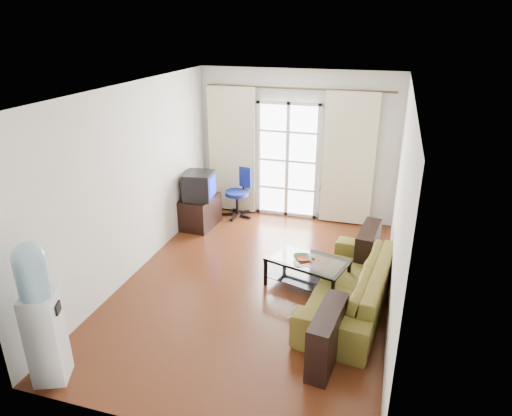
{
  "coord_description": "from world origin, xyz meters",
  "views": [
    {
      "loc": [
        1.59,
        -5.32,
        3.46
      ],
      "look_at": [
        -0.1,
        0.35,
        1.01
      ],
      "focal_mm": 32.0,
      "sensor_mm": 36.0,
      "label": 1
    }
  ],
  "objects_px": {
    "task_chair": "(238,202)",
    "water_cooler": "(40,312)",
    "tv_stand": "(200,212)",
    "coffee_table": "(307,269)",
    "crt_tv": "(198,186)",
    "sofa": "(351,285)"
  },
  "relations": [
    {
      "from": "task_chair",
      "to": "water_cooler",
      "type": "distance_m",
      "value": 4.69
    },
    {
      "from": "tv_stand",
      "to": "water_cooler",
      "type": "height_order",
      "value": "water_cooler"
    },
    {
      "from": "coffee_table",
      "to": "crt_tv",
      "type": "relative_size",
      "value": 2.09
    },
    {
      "from": "sofa",
      "to": "water_cooler",
      "type": "bearing_deg",
      "value": -45.14
    },
    {
      "from": "water_cooler",
      "to": "coffee_table",
      "type": "bearing_deg",
      "value": 26.15
    },
    {
      "from": "sofa",
      "to": "crt_tv",
      "type": "height_order",
      "value": "crt_tv"
    },
    {
      "from": "sofa",
      "to": "coffee_table",
      "type": "height_order",
      "value": "sofa"
    },
    {
      "from": "crt_tv",
      "to": "task_chair",
      "type": "relative_size",
      "value": 0.62
    },
    {
      "from": "water_cooler",
      "to": "task_chair",
      "type": "bearing_deg",
      "value": 61.7
    },
    {
      "from": "sofa",
      "to": "tv_stand",
      "type": "relative_size",
      "value": 3.07
    },
    {
      "from": "coffee_table",
      "to": "task_chair",
      "type": "distance_m",
      "value": 2.74
    },
    {
      "from": "sofa",
      "to": "task_chair",
      "type": "height_order",
      "value": "task_chair"
    },
    {
      "from": "coffee_table",
      "to": "water_cooler",
      "type": "xyz_separation_m",
      "value": [
        -2.19,
        -2.49,
        0.54
      ]
    },
    {
      "from": "tv_stand",
      "to": "task_chair",
      "type": "height_order",
      "value": "task_chair"
    },
    {
      "from": "tv_stand",
      "to": "crt_tv",
      "type": "bearing_deg",
      "value": -85.88
    },
    {
      "from": "tv_stand",
      "to": "water_cooler",
      "type": "xyz_separation_m",
      "value": [
        0.02,
        -3.96,
        0.55
      ]
    },
    {
      "from": "sofa",
      "to": "coffee_table",
      "type": "relative_size",
      "value": 1.93
    },
    {
      "from": "task_chair",
      "to": "coffee_table",
      "type": "bearing_deg",
      "value": -30.88
    },
    {
      "from": "task_chair",
      "to": "water_cooler",
      "type": "height_order",
      "value": "water_cooler"
    },
    {
      "from": "crt_tv",
      "to": "water_cooler",
      "type": "xyz_separation_m",
      "value": [
        0.02,
        -3.91,
        0.03
      ]
    },
    {
      "from": "crt_tv",
      "to": "water_cooler",
      "type": "bearing_deg",
      "value": -96.83
    },
    {
      "from": "sofa",
      "to": "water_cooler",
      "type": "distance_m",
      "value": 3.59
    }
  ]
}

